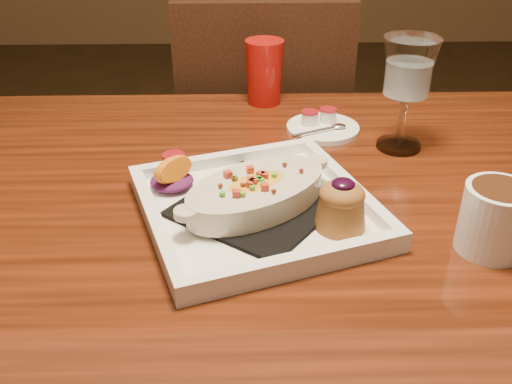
{
  "coord_description": "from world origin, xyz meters",
  "views": [
    {
      "loc": [
        -0.05,
        -0.71,
        1.19
      ],
      "look_at": [
        -0.03,
        -0.0,
        0.77
      ],
      "focal_mm": 40.0,
      "sensor_mm": 36.0,
      "label": 1
    }
  ],
  "objects_px": {
    "table": "(276,256)",
    "goblet": "(408,74)",
    "plate": "(262,200)",
    "saucer": "(321,126)",
    "chair_far": "(262,157)",
    "red_tumbler": "(264,72)",
    "coffee_mug": "(498,217)"
  },
  "relations": [
    {
      "from": "table",
      "to": "goblet",
      "type": "xyz_separation_m",
      "value": [
        0.22,
        0.18,
        0.23
      ]
    },
    {
      "from": "plate",
      "to": "saucer",
      "type": "bearing_deg",
      "value": 48.6
    },
    {
      "from": "chair_far",
      "to": "plate",
      "type": "height_order",
      "value": "chair_far"
    },
    {
      "from": "table",
      "to": "red_tumbler",
      "type": "bearing_deg",
      "value": 90.65
    },
    {
      "from": "chair_far",
      "to": "plate",
      "type": "bearing_deg",
      "value": 87.99
    },
    {
      "from": "chair_far",
      "to": "goblet",
      "type": "distance_m",
      "value": 0.63
    },
    {
      "from": "chair_far",
      "to": "coffee_mug",
      "type": "xyz_separation_m",
      "value": [
        0.27,
        -0.75,
        0.29
      ]
    },
    {
      "from": "chair_far",
      "to": "red_tumbler",
      "type": "bearing_deg",
      "value": 88.87
    },
    {
      "from": "chair_far",
      "to": "plate",
      "type": "xyz_separation_m",
      "value": [
        -0.02,
        -0.66,
        0.27
      ]
    },
    {
      "from": "table",
      "to": "plate",
      "type": "height_order",
      "value": "plate"
    },
    {
      "from": "table",
      "to": "chair_far",
      "type": "height_order",
      "value": "chair_far"
    },
    {
      "from": "goblet",
      "to": "saucer",
      "type": "xyz_separation_m",
      "value": [
        -0.13,
        0.08,
        -0.12
      ]
    },
    {
      "from": "chair_far",
      "to": "saucer",
      "type": "relative_size",
      "value": 6.92
    },
    {
      "from": "chair_far",
      "to": "coffee_mug",
      "type": "relative_size",
      "value": 7.77
    },
    {
      "from": "plate",
      "to": "coffee_mug",
      "type": "height_order",
      "value": "coffee_mug"
    },
    {
      "from": "table",
      "to": "chair_far",
      "type": "bearing_deg",
      "value": 90.0
    },
    {
      "from": "table",
      "to": "plate",
      "type": "xyz_separation_m",
      "value": [
        -0.02,
        -0.03,
        0.12
      ]
    },
    {
      "from": "goblet",
      "to": "red_tumbler",
      "type": "xyz_separation_m",
      "value": [
        -0.23,
        0.22,
        -0.07
      ]
    },
    {
      "from": "table",
      "to": "saucer",
      "type": "bearing_deg",
      "value": 69.31
    },
    {
      "from": "saucer",
      "to": "red_tumbler",
      "type": "bearing_deg",
      "value": 125.21
    },
    {
      "from": "chair_far",
      "to": "red_tumbler",
      "type": "relative_size",
      "value": 7.2
    },
    {
      "from": "goblet",
      "to": "plate",
      "type": "bearing_deg",
      "value": -138.71
    },
    {
      "from": "plate",
      "to": "red_tumbler",
      "type": "relative_size",
      "value": 3.01
    },
    {
      "from": "coffee_mug",
      "to": "saucer",
      "type": "height_order",
      "value": "coffee_mug"
    },
    {
      "from": "table",
      "to": "coffee_mug",
      "type": "bearing_deg",
      "value": -23.97
    },
    {
      "from": "table",
      "to": "coffee_mug",
      "type": "xyz_separation_m",
      "value": [
        0.27,
        -0.12,
        0.15
      ]
    },
    {
      "from": "chair_far",
      "to": "red_tumbler",
      "type": "height_order",
      "value": "chair_far"
    },
    {
      "from": "coffee_mug",
      "to": "goblet",
      "type": "distance_m",
      "value": 0.32
    },
    {
      "from": "coffee_mug",
      "to": "red_tumbler",
      "type": "distance_m",
      "value": 0.59
    },
    {
      "from": "table",
      "to": "chair_far",
      "type": "distance_m",
      "value": 0.65
    },
    {
      "from": "plate",
      "to": "coffee_mug",
      "type": "xyz_separation_m",
      "value": [
        0.29,
        -0.09,
        0.02
      ]
    },
    {
      "from": "table",
      "to": "plate",
      "type": "bearing_deg",
      "value": -123.96
    }
  ]
}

